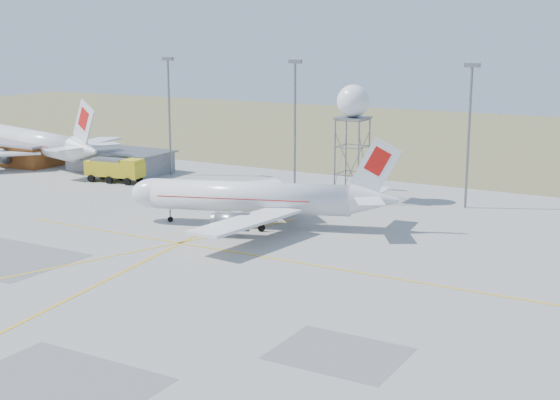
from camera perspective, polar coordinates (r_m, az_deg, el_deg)
The scene contains 10 objects.
ground at distance 69.35m, azimuth -18.77°, elevation -9.32°, with size 400.00×400.00×0.00m, color #9F9E99.
grass_strip at distance 190.01m, azimuth 14.69°, elevation 4.32°, with size 400.00×120.00×0.03m, color #5F6537.
building_grey at distance 143.68m, azimuth -11.63°, elevation 2.84°, with size 19.00×10.00×3.90m.
mast_a at distance 137.57m, azimuth -8.11°, elevation 6.80°, with size 2.20×0.50×20.50m.
mast_b at distance 123.78m, azimuth 1.10°, elevation 6.33°, with size 2.20×0.50×20.50m.
mast_c at distance 113.00m, azimuth 13.68°, elevation 5.44°, with size 2.20×0.50×20.50m.
airliner_main at distance 100.63m, azimuth -1.81°, elevation 0.15°, with size 34.51×32.51×12.05m.
airliner_far at distance 154.92m, azimuth -17.35°, elevation 4.00°, with size 39.09×37.17×13.46m.
radar_tower at distance 115.47m, azimuth 5.32°, elevation 4.67°, with size 4.76×4.76×17.24m.
fire_truck at distance 133.62m, azimuth -11.89°, elevation 2.12°, with size 10.44×5.08×4.04m.
Camera 1 is at (49.58, -41.76, 24.63)m, focal length 50.00 mm.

